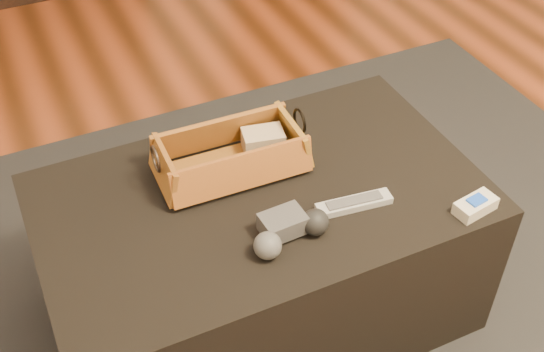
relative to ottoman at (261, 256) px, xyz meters
name	(u,v)px	position (x,y,z in m)	size (l,w,h in m)	color
area_rug	(270,324)	(0.00, -0.05, -0.22)	(2.60, 2.00, 0.01)	black
ottoman	(261,256)	(0.00, 0.00, 0.00)	(1.00, 0.60, 0.42)	black
tv_remote	(226,168)	(-0.05, 0.09, 0.23)	(0.18, 0.04, 0.02)	black
cloth_bundle	(263,141)	(0.06, 0.13, 0.25)	(0.10, 0.07, 0.05)	tan
wicker_basket	(231,156)	(-0.03, 0.10, 0.25)	(0.36, 0.19, 0.12)	#9F6224
game_controller	(288,230)	(-0.01, -0.15, 0.24)	(0.19, 0.11, 0.06)	#3A3A3D
silver_remote	(354,203)	(0.17, -0.13, 0.22)	(0.18, 0.06, 0.02)	#AFB1B7
cream_gadget	(475,206)	(0.40, -0.25, 0.23)	(0.10, 0.06, 0.04)	beige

